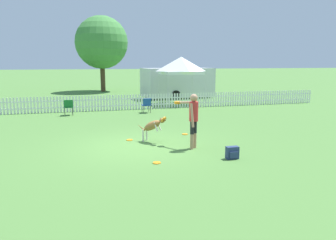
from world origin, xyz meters
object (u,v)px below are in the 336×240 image
object	(u,v)px
handler_person	(193,114)
folding_chair_blue_left	(147,104)
backpack_on_grass	(232,153)
equipment_trailer	(178,82)
canopy_tent_main	(181,66)
frisbee_midfield	(157,163)
frisbee_near_dog	(130,140)
folding_chair_center	(68,106)
frisbee_near_handler	(185,134)
leaping_dog	(153,126)
tree_left_grove	(102,43)

from	to	relation	value
handler_person	folding_chair_blue_left	xyz separation A→B (m)	(0.10, 7.60, -0.62)
handler_person	backpack_on_grass	xyz separation A→B (m)	(0.70, -1.40, -0.92)
handler_person	equipment_trailer	distance (m)	14.92
canopy_tent_main	frisbee_midfield	bearing A→B (deg)	-110.61
frisbee_near_dog	folding_chair_center	xyz separation A→B (m)	(-2.17, 6.20, 0.48)
frisbee_near_handler	backpack_on_grass	bearing A→B (deg)	-84.98
frisbee_near_dog	equipment_trailer	bearing A→B (deg)	65.98
backpack_on_grass	equipment_trailer	world-z (taller)	equipment_trailer
frisbee_near_handler	equipment_trailer	bearing A→B (deg)	74.14
handler_person	leaping_dog	xyz separation A→B (m)	(-1.03, 1.11, -0.52)
frisbee_near_handler	equipment_trailer	world-z (taller)	equipment_trailer
leaping_dog	frisbee_midfield	distance (m)	2.45
equipment_trailer	tree_left_grove	size ratio (longest dim) A/B	0.89
folding_chair_blue_left	backpack_on_grass	bearing A→B (deg)	91.26
frisbee_near_dog	handler_person	bearing A→B (deg)	-42.22
handler_person	frisbee_near_dog	world-z (taller)	handler_person
backpack_on_grass	canopy_tent_main	bearing A→B (deg)	79.05
leaping_dog	handler_person	bearing A→B (deg)	90.35
frisbee_near_handler	leaping_dog	bearing A→B (deg)	-149.20
backpack_on_grass	folding_chair_blue_left	world-z (taller)	folding_chair_blue_left
folding_chair_center	equipment_trailer	distance (m)	10.29
folding_chair_blue_left	canopy_tent_main	bearing A→B (deg)	-135.27
frisbee_midfield	handler_person	bearing A→B (deg)	40.15
folding_chair_center	equipment_trailer	world-z (taller)	equipment_trailer
canopy_tent_main	leaping_dog	bearing A→B (deg)	-112.92
frisbee_midfield	folding_chair_center	xyz separation A→B (m)	(-2.47, 9.04, 0.48)
folding_chair_center	frisbee_midfield	bearing A→B (deg)	101.93
tree_left_grove	frisbee_near_handler	bearing A→B (deg)	-85.58
leaping_dog	equipment_trailer	bearing A→B (deg)	-152.92
backpack_on_grass	folding_chair_center	world-z (taller)	folding_chair_center
canopy_tent_main	equipment_trailer	distance (m)	3.91
frisbee_near_handler	canopy_tent_main	size ratio (longest dim) A/B	0.07
leaping_dog	folding_chair_blue_left	xyz separation A→B (m)	(1.13, 6.48, -0.10)
equipment_trailer	folding_chair_center	bearing A→B (deg)	-147.07
handler_person	equipment_trailer	size ratio (longest dim) A/B	0.28
handler_person	canopy_tent_main	xyz separation A→B (m)	(3.07, 10.80, 1.39)
folding_chair_blue_left	canopy_tent_main	distance (m)	4.81
frisbee_near_handler	tree_left_grove	xyz separation A→B (m)	(-1.52, 19.68, 4.45)
frisbee_near_handler	frisbee_midfield	xyz separation A→B (m)	(-1.87, -3.20, 0.00)
folding_chair_blue_left	canopy_tent_main	size ratio (longest dim) A/B	0.26
leaping_dog	backpack_on_grass	bearing A→B (deg)	82.22
tree_left_grove	equipment_trailer	bearing A→B (deg)	-55.18
backpack_on_grass	handler_person	bearing A→B (deg)	116.75
leaping_dog	frisbee_midfield	size ratio (longest dim) A/B	4.33
folding_chair_center	canopy_tent_main	distance (m)	7.87
frisbee_near_dog	frisbee_midfield	bearing A→B (deg)	-83.85
equipment_trailer	handler_person	bearing A→B (deg)	-112.31
frisbee_near_dog	equipment_trailer	xyz separation A→B (m)	(5.70, 12.79, 1.19)
frisbee_midfield	frisbee_near_dog	bearing A→B (deg)	96.15
handler_person	leaping_dog	world-z (taller)	handler_person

